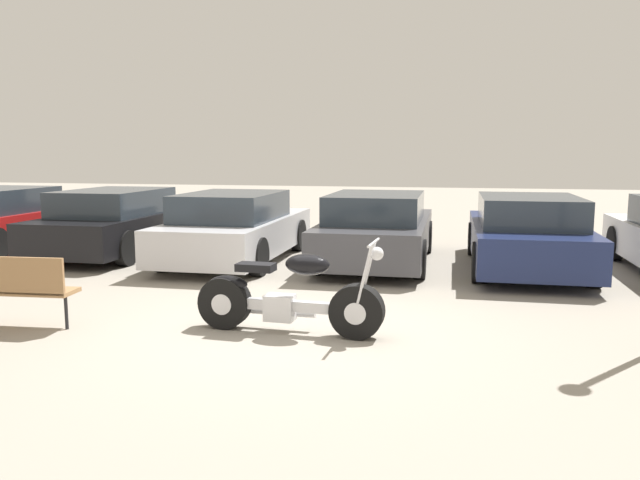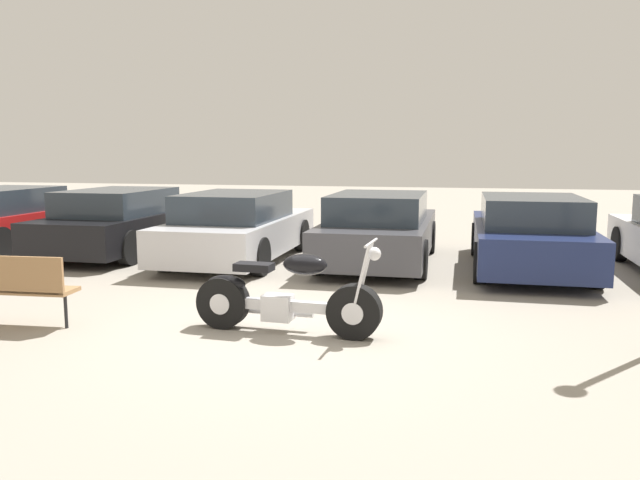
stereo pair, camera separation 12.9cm
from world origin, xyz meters
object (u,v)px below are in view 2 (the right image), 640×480
(parked_car_red, at_px, (8,219))
(park_bench, at_px, (7,283))
(parked_car_black, at_px, (123,222))
(parked_car_navy, at_px, (530,234))
(motorcycle, at_px, (284,298))
(parked_car_dark_grey, at_px, (379,229))
(parked_car_silver, at_px, (238,228))

(parked_car_red, height_order, park_bench, parked_car_red)
(parked_car_black, xyz_separation_m, park_bench, (1.61, -5.39, -0.10))
(parked_car_red, distance_m, park_bench, 6.78)
(parked_car_red, relative_size, parked_car_navy, 1.00)
(parked_car_navy, xyz_separation_m, park_bench, (-6.43, -5.21, -0.10))
(parked_car_red, xyz_separation_m, parked_car_black, (2.68, 0.13, 0.00))
(parked_car_navy, bearing_deg, motorcycle, -124.08)
(park_bench, bearing_deg, parked_car_navy, 39.01)
(parked_car_dark_grey, height_order, park_bench, parked_car_dark_grey)
(parked_car_navy, bearing_deg, parked_car_black, 178.68)
(parked_car_black, height_order, parked_car_dark_grey, same)
(parked_car_black, height_order, park_bench, parked_car_black)
(motorcycle, distance_m, parked_car_dark_grey, 4.81)
(parked_car_red, bearing_deg, parked_car_dark_grey, 0.43)
(parked_car_black, distance_m, parked_car_navy, 8.04)
(parked_car_dark_grey, bearing_deg, park_bench, -125.19)
(parked_car_navy, bearing_deg, parked_car_dark_grey, 177.62)
(motorcycle, bearing_deg, parked_car_red, 148.03)
(parked_car_black, relative_size, parked_car_dark_grey, 1.00)
(parked_car_dark_grey, bearing_deg, parked_car_silver, -172.84)
(parked_car_red, xyz_separation_m, parked_car_silver, (5.36, -0.28, 0.00))
(parked_car_silver, relative_size, parked_car_dark_grey, 1.00)
(parked_car_dark_grey, bearing_deg, parked_car_black, 179.21)
(park_bench, bearing_deg, motorcycle, 9.40)
(motorcycle, distance_m, park_bench, 3.32)
(parked_car_red, relative_size, parked_car_dark_grey, 1.00)
(motorcycle, relative_size, parked_car_navy, 0.50)
(parked_car_black, bearing_deg, parked_car_silver, -8.71)
(park_bench, bearing_deg, parked_car_red, 129.17)
(parked_car_red, distance_m, parked_car_dark_grey, 8.03)
(parked_car_red, bearing_deg, parked_car_silver, -2.95)
(motorcycle, bearing_deg, parked_car_black, 135.16)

